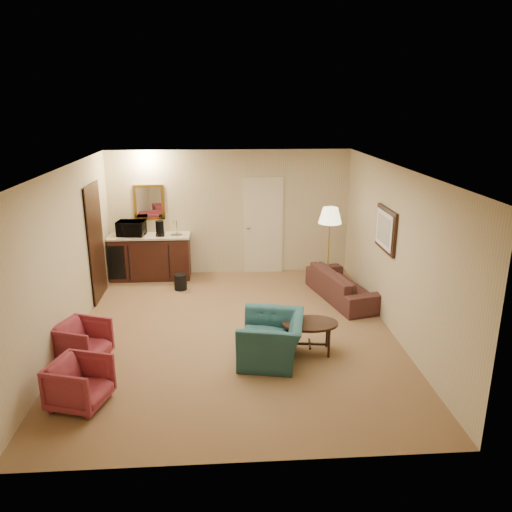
# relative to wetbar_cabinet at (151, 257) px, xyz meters

# --- Properties ---
(ground) EXTENTS (6.00, 6.00, 0.00)m
(ground) POSITION_rel_wetbar_cabinet_xyz_m (1.65, -2.72, -0.46)
(ground) COLOR olive
(ground) RESTS_ON ground
(room_walls) EXTENTS (5.02, 6.01, 2.61)m
(room_walls) POSITION_rel_wetbar_cabinet_xyz_m (1.55, -1.95, 1.26)
(room_walls) COLOR beige
(room_walls) RESTS_ON ground
(wetbar_cabinet) EXTENTS (1.64, 0.58, 0.92)m
(wetbar_cabinet) POSITION_rel_wetbar_cabinet_xyz_m (0.00, 0.00, 0.00)
(wetbar_cabinet) COLOR black
(wetbar_cabinet) RESTS_ON ground
(sofa) EXTENTS (0.97, 1.94, 0.73)m
(sofa) POSITION_rel_wetbar_cabinet_xyz_m (3.71, -1.42, -0.10)
(sofa) COLOR black
(sofa) RESTS_ON ground
(teal_armchair) EXTENTS (0.83, 1.10, 0.87)m
(teal_armchair) POSITION_rel_wetbar_cabinet_xyz_m (2.15, -3.62, -0.03)
(teal_armchair) COLOR #215054
(teal_armchair) RESTS_ON ground
(rose_chair_near) EXTENTS (0.76, 0.79, 0.64)m
(rose_chair_near) POSITION_rel_wetbar_cabinet_xyz_m (-0.50, -3.46, -0.14)
(rose_chair_near) COLOR #93303F
(rose_chair_near) RESTS_ON ground
(rose_chair_far) EXTENTS (0.74, 0.77, 0.64)m
(rose_chair_far) POSITION_rel_wetbar_cabinet_xyz_m (-0.25, -4.57, -0.14)
(rose_chair_far) COLOR #93303F
(rose_chair_far) RESTS_ON ground
(coffee_table) EXTENTS (0.87, 0.64, 0.47)m
(coffee_table) POSITION_rel_wetbar_cabinet_xyz_m (2.73, -3.42, -0.23)
(coffee_table) COLOR black
(coffee_table) RESTS_ON ground
(floor_lamp) EXTENTS (0.55, 0.55, 1.65)m
(floor_lamp) POSITION_rel_wetbar_cabinet_xyz_m (3.51, -0.94, 0.36)
(floor_lamp) COLOR gold
(floor_lamp) RESTS_ON ground
(waste_bin) EXTENTS (0.26, 0.26, 0.31)m
(waste_bin) POSITION_rel_wetbar_cabinet_xyz_m (0.65, -0.72, -0.31)
(waste_bin) COLOR black
(waste_bin) RESTS_ON ground
(microwave) EXTENTS (0.58, 0.37, 0.37)m
(microwave) POSITION_rel_wetbar_cabinet_xyz_m (-0.36, 0.00, 0.64)
(microwave) COLOR black
(microwave) RESTS_ON wetbar_cabinet
(coffee_maker) EXTENTS (0.17, 0.17, 0.31)m
(coffee_maker) POSITION_rel_wetbar_cabinet_xyz_m (0.23, -0.08, 0.62)
(coffee_maker) COLOR black
(coffee_maker) RESTS_ON wetbar_cabinet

